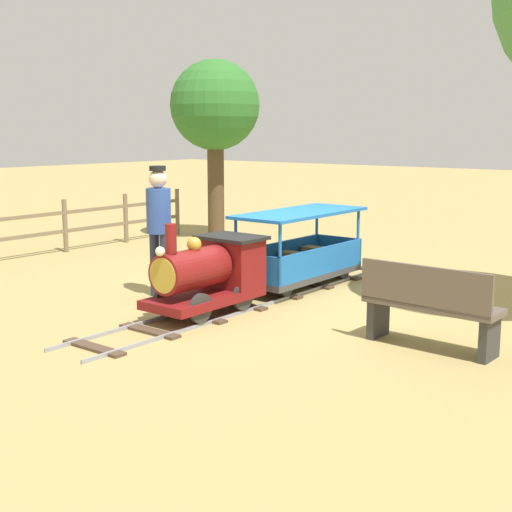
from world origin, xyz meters
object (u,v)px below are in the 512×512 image
object	(u,v)px
park_bench	(429,306)
oak_tree_far	(215,108)
locomotive	(210,272)
conductor_person	(159,220)
passenger_car	(300,256)

from	to	relation	value
park_bench	oak_tree_far	xyz separation A→B (m)	(6.19, -3.95, 2.03)
locomotive	oak_tree_far	xyz separation A→B (m)	(3.72, -4.28, 1.96)
locomotive	oak_tree_far	bearing A→B (deg)	-49.00
locomotive	conductor_person	xyz separation A→B (m)	(1.06, -0.24, 0.47)
passenger_car	conductor_person	size ratio (longest dim) A/B	1.23
locomotive	conductor_person	bearing A→B (deg)	-13.01
park_bench	oak_tree_far	world-z (taller)	oak_tree_far
conductor_person	oak_tree_far	distance (m)	5.06
conductor_person	park_bench	size ratio (longest dim) A/B	1.24
locomotive	passenger_car	distance (m)	1.75
passenger_car	park_bench	distance (m)	2.85
passenger_car	park_bench	size ratio (longest dim) A/B	1.53
conductor_person	park_bench	xyz separation A→B (m)	(-3.53, -0.09, -0.54)
park_bench	oak_tree_far	size ratio (longest dim) A/B	0.39
locomotive	park_bench	bearing A→B (deg)	-172.41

